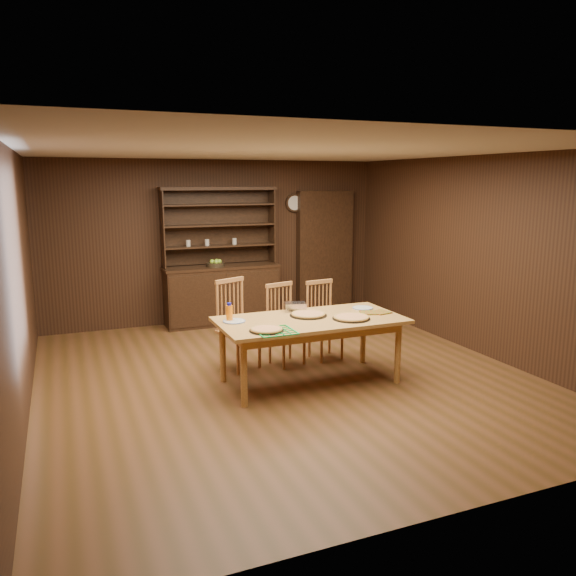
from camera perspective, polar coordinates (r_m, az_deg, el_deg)
name	(u,v)px	position (r m, az deg, el deg)	size (l,w,h in m)	color
floor	(286,377)	(6.68, -0.24, -9.01)	(6.00, 6.00, 0.00)	brown
room_shell	(286,243)	(6.32, -0.25, 4.56)	(6.00, 6.00, 6.00)	silver
china_hutch	(221,287)	(9.06, -6.78, 0.12)	(1.84, 0.52, 2.17)	#331D11
doorway	(325,252)	(9.79, 3.73, 3.67)	(1.00, 0.18, 2.10)	#331D11
wall_clock	(294,203)	(9.54, 0.64, 8.63)	(0.30, 0.05, 0.30)	#331D11
dining_table	(310,325)	(6.33, 2.27, -3.75)	(2.08, 1.04, 0.75)	#C58E44
chair_left	(235,321)	(6.90, -5.36, -3.35)	(0.58, 0.57, 1.10)	#B4693D
chair_center	(283,321)	(7.05, -0.46, -3.39)	(0.50, 0.49, 1.01)	#B4693D
chair_right	(323,317)	(7.29, 3.56, -2.96)	(0.46, 0.44, 1.01)	#B4693D
pizza_left	(266,329)	(5.78, -2.21, -4.23)	(0.36, 0.36, 0.04)	black
pizza_right	(351,317)	(6.32, 6.44, -2.99)	(0.42, 0.42, 0.04)	black
pizza_center	(308,314)	(6.43, 2.07, -2.69)	(0.43, 0.43, 0.04)	black
cooling_rack	(275,331)	(5.76, -1.33, -4.38)	(0.38, 0.38, 0.02)	#0DAD47
plate_left	(234,321)	(6.18, -5.49, -3.38)	(0.25, 0.25, 0.02)	silver
plate_right	(363,308)	(6.84, 7.58, -2.02)	(0.25, 0.25, 0.02)	silver
foil_dish	(295,307)	(6.66, 0.73, -1.91)	(0.25, 0.18, 0.10)	silver
juice_bottle	(229,313)	(6.19, -5.97, -2.53)	(0.07, 0.07, 0.21)	orange
pot_holder_a	(380,312)	(6.66, 9.37, -2.44)	(0.20, 0.20, 0.01)	#AF2414
pot_holder_b	(369,313)	(6.61, 8.18, -2.50)	(0.19, 0.19, 0.01)	#AF2414
fruit_bowl	(216,264)	(8.90, -7.37, 2.45)	(0.28, 0.28, 0.12)	black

